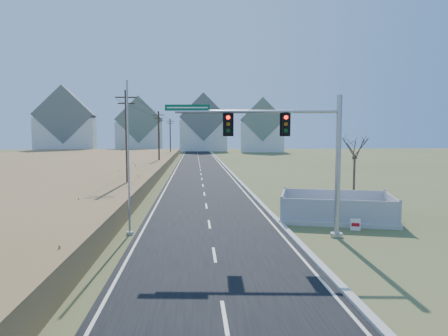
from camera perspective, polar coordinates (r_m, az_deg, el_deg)
ground at (r=19.81m, az=-1.68°, el=-10.75°), size 260.00×260.00×0.00m
road at (r=69.27m, az=-3.52°, el=0.41°), size 8.00×180.00×0.06m
curb at (r=69.44m, az=-0.09°, el=0.48°), size 0.30×180.00×0.18m
reed_marsh at (r=63.62m, az=-25.56°, el=0.12°), size 38.00×110.00×1.30m
utility_pole_near at (r=34.54m, az=-13.69°, el=3.62°), size 1.80×0.26×9.00m
utility_pole_mid at (r=64.32m, az=-9.30°, el=4.17°), size 1.80×0.26×9.00m
utility_pole_far at (r=94.24m, az=-7.69°, el=4.36°), size 1.80×0.26×9.00m
condo_nw at (r=124.75m, az=-21.66°, el=5.55°), size 17.69×13.38×19.05m
condo_nnw at (r=128.23m, az=-11.96°, el=5.41°), size 14.93×11.17×17.03m
condo_n at (r=131.12m, az=-2.99°, el=5.78°), size 15.27×10.20×18.54m
condo_ne at (r=124.82m, az=5.42°, el=5.47°), size 14.12×10.51×16.52m
traffic_signal_mast at (r=20.80m, az=11.03°, el=2.42°), size 9.15×1.16×7.31m
fence_enclosure at (r=26.21m, az=15.67°, el=-6.40°), size 7.88×6.34×1.58m
open_sign at (r=23.37m, az=18.27°, el=-7.69°), size 0.53×0.20×0.66m
flagpole at (r=21.52m, az=-13.47°, el=-0.86°), size 0.36×0.36×8.11m
bare_tree at (r=31.17m, az=18.20°, el=2.99°), size 2.09×2.09×5.53m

